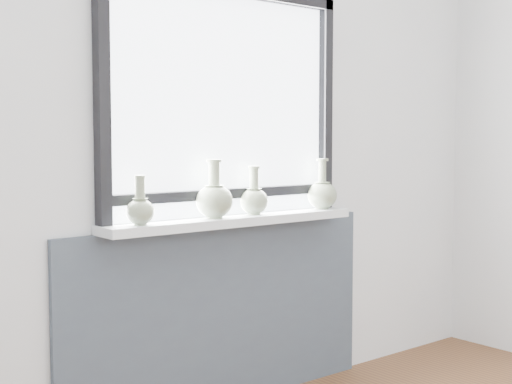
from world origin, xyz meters
TOP-DOWN VIEW (x-y plane):
  - back_wall at (0.00, 1.81)m, footprint 3.60×0.02m
  - apron_panel at (0.00, 1.78)m, footprint 1.70×0.03m
  - windowsill at (0.00, 1.71)m, footprint 1.32×0.18m
  - window at (0.00, 1.77)m, footprint 1.30×0.06m
  - vase_a at (-0.50, 1.68)m, footprint 0.12×0.12m
  - vase_b at (-0.12, 1.70)m, footprint 0.16×0.16m
  - vase_c at (0.12, 1.71)m, footprint 0.13×0.13m
  - vase_d at (0.55, 1.70)m, footprint 0.15×0.15m

SIDE VIEW (x-z plane):
  - apron_panel at x=0.00m, z-range 0.00..0.86m
  - windowsill at x=0.00m, z-range 0.86..0.90m
  - vase_a at x=-0.50m, z-range 0.86..1.07m
  - vase_c at x=0.12m, z-range 0.86..1.09m
  - vase_d at x=0.55m, z-range 0.85..1.11m
  - vase_b at x=-0.12m, z-range 0.86..1.12m
  - back_wall at x=0.00m, z-range 0.00..2.60m
  - window at x=0.00m, z-range 0.92..1.97m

